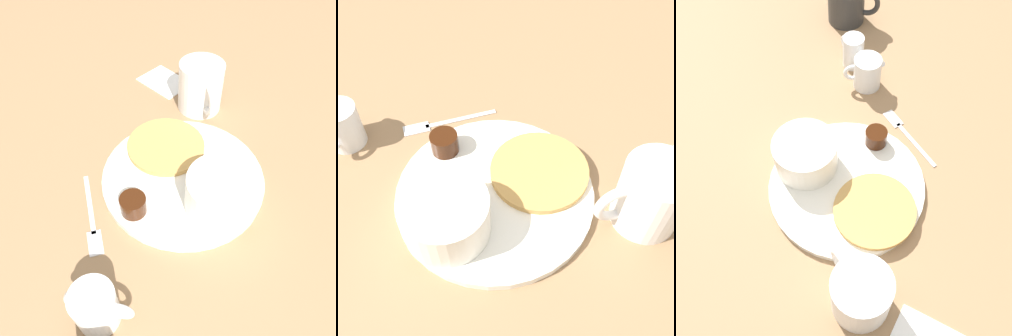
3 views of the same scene
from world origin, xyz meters
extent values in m
plane|color=#93704C|center=(0.00, 0.00, 0.00)|extent=(4.00, 4.00, 0.00)
cylinder|color=white|center=(0.00, 0.00, 0.01)|extent=(0.26, 0.26, 0.01)
cylinder|color=tan|center=(-0.07, 0.01, 0.02)|extent=(0.13, 0.13, 0.01)
cylinder|color=white|center=(0.08, 0.02, 0.04)|extent=(0.11, 0.11, 0.06)
cylinder|color=white|center=(0.08, 0.02, 0.07)|extent=(0.09, 0.09, 0.01)
cylinder|color=#38190A|center=(0.02, -0.10, 0.03)|extent=(0.04, 0.04, 0.03)
cylinder|color=white|center=(0.09, 0.01, 0.02)|extent=(0.05, 0.05, 0.02)
sphere|color=white|center=(0.09, 0.01, 0.04)|extent=(0.03, 0.03, 0.03)
cylinder|color=white|center=(-0.15, 0.12, 0.05)|extent=(0.08, 0.08, 0.09)
torus|color=white|center=(-0.10, 0.11, 0.05)|extent=(0.06, 0.03, 0.06)
cylinder|color=white|center=(0.13, -0.20, 0.03)|extent=(0.05, 0.05, 0.07)
torus|color=white|center=(0.15, -0.17, 0.04)|extent=(0.03, 0.03, 0.04)
cone|color=white|center=(0.12, -0.21, 0.06)|extent=(0.02, 0.02, 0.01)
cylinder|color=white|center=(0.19, -0.22, 0.03)|extent=(0.04, 0.04, 0.07)
torus|color=white|center=(0.21, -0.22, 0.04)|extent=(0.04, 0.01, 0.04)
cone|color=white|center=(0.17, -0.22, 0.06)|extent=(0.01, 0.01, 0.01)
cube|color=silver|center=(-0.03, -0.15, 0.00)|extent=(0.11, 0.03, 0.00)
cube|color=silver|center=(0.04, -0.17, 0.00)|extent=(0.04, 0.03, 0.00)
torus|color=#333333|center=(0.26, -0.33, 0.05)|extent=(0.06, 0.04, 0.06)
camera|label=1|loc=(0.28, -0.18, 0.42)|focal=35.00mm
camera|label=2|loc=(0.15, 0.28, 0.47)|focal=45.00mm
camera|label=3|loc=(-0.24, 0.25, 0.62)|focal=45.00mm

